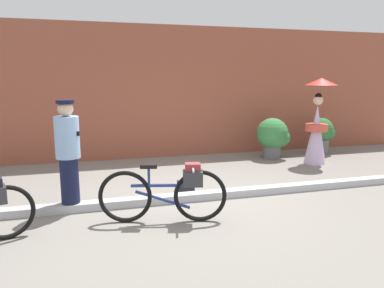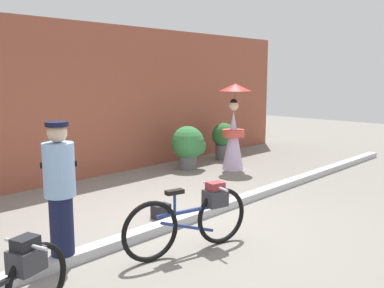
# 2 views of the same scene
# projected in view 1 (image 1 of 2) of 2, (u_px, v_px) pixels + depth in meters

# --- Properties ---
(ground_plane) EXTENTS (30.00, 30.00, 0.00)m
(ground_plane) POSITION_uv_depth(u_px,v_px,m) (196.00, 200.00, 5.78)
(ground_plane) COLOR gray
(building_wall) EXTENTS (14.00, 0.40, 3.14)m
(building_wall) POSITION_uv_depth(u_px,v_px,m) (156.00, 92.00, 8.84)
(building_wall) COLOR brown
(building_wall) RESTS_ON ground_plane
(sidewalk_curb) EXTENTS (14.00, 0.20, 0.12)m
(sidewalk_curb) POSITION_uv_depth(u_px,v_px,m) (196.00, 196.00, 5.77)
(sidewalk_curb) COLOR #B2B2B7
(sidewalk_curb) RESTS_ON ground_plane
(bicycle_far_side) EXTENTS (1.67, 0.56, 0.80)m
(bicycle_far_side) POSITION_uv_depth(u_px,v_px,m) (169.00, 191.00, 4.83)
(bicycle_far_side) COLOR black
(bicycle_far_side) RESTS_ON ground_plane
(person_officer) EXTENTS (0.35, 0.34, 1.61)m
(person_officer) POSITION_uv_depth(u_px,v_px,m) (68.00, 153.00, 5.17)
(person_officer) COLOR #141938
(person_officer) RESTS_ON ground_plane
(person_with_parasol) EXTENTS (0.71, 0.71, 1.91)m
(person_with_parasol) POSITION_uv_depth(u_px,v_px,m) (317.00, 123.00, 8.12)
(person_with_parasol) COLOR silver
(person_with_parasol) RESTS_ON ground_plane
(potted_plant_by_door) EXTENTS (0.77, 0.75, 0.98)m
(potted_plant_by_door) POSITION_uv_depth(u_px,v_px,m) (273.00, 136.00, 8.71)
(potted_plant_by_door) COLOR #59595B
(potted_plant_by_door) RESTS_ON ground_plane
(potted_plant_small) EXTENTS (0.62, 0.60, 0.92)m
(potted_plant_small) POSITION_uv_depth(u_px,v_px,m) (322.00, 134.00, 9.23)
(potted_plant_small) COLOR #59595B
(potted_plant_small) RESTS_ON ground_plane
(backpack_on_pavement) EXTENTS (0.27, 0.17, 0.20)m
(backpack_on_pavement) POSITION_uv_depth(u_px,v_px,m) (186.00, 186.00, 6.14)
(backpack_on_pavement) COLOR #26262D
(backpack_on_pavement) RESTS_ON ground_plane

